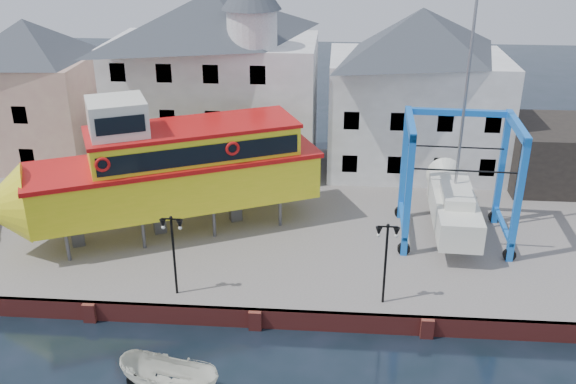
{
  "coord_description": "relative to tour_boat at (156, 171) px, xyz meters",
  "views": [
    {
      "loc": [
        3.49,
        -24.9,
        18.38
      ],
      "look_at": [
        1.0,
        7.0,
        4.0
      ],
      "focal_mm": 40.0,
      "sensor_mm": 36.0,
      "label": 1
    }
  ],
  "objects": [
    {
      "name": "quay_wall",
      "position": [
        6.44,
        -7.36,
        -4.32
      ],
      "size": [
        44.0,
        0.47,
        1.0
      ],
      "color": "maroon",
      "rests_on": "ground"
    },
    {
      "name": "travel_lift",
      "position": [
        16.72,
        1.42,
        -1.59
      ],
      "size": [
        6.43,
        8.94,
        13.38
      ],
      "rotation": [
        0.0,
        0.0,
        -0.04
      ],
      "color": "blue",
      "rests_on": "hardstanding"
    },
    {
      "name": "ground",
      "position": [
        6.44,
        -7.47,
        -4.82
      ],
      "size": [
        140.0,
        140.0,
        0.0
      ],
      "primitive_type": "plane",
      "color": "black",
      "rests_on": "ground"
    },
    {
      "name": "building_white_right",
      "position": [
        15.44,
        11.53,
        1.78
      ],
      "size": [
        12.0,
        8.0,
        11.2
      ],
      "color": "silver",
      "rests_on": "hardstanding"
    },
    {
      "name": "tour_boat",
      "position": [
        0.0,
        0.0,
        0.0
      ],
      "size": [
        18.75,
        11.74,
        8.1
      ],
      "rotation": [
        0.0,
        0.0,
        0.43
      ],
      "color": "#59595E",
      "rests_on": "hardstanding"
    },
    {
      "name": "building_pink",
      "position": [
        -11.56,
        10.53,
        1.33
      ],
      "size": [
        8.0,
        7.0,
        10.3
      ],
      "color": "tan",
      "rests_on": "hardstanding"
    },
    {
      "name": "lamp_post_left",
      "position": [
        2.44,
        -6.27,
        -0.65
      ],
      "size": [
        1.12,
        0.32,
        4.2
      ],
      "color": "black",
      "rests_on": "hardstanding"
    },
    {
      "name": "lamp_post_right",
      "position": [
        12.44,
        -6.27,
        -0.65
      ],
      "size": [
        1.12,
        0.32,
        4.2
      ],
      "color": "black",
      "rests_on": "hardstanding"
    },
    {
      "name": "shed_dark",
      "position": [
        25.44,
        9.53,
        -1.82
      ],
      "size": [
        8.0,
        7.0,
        4.0
      ],
      "primitive_type": "cube",
      "color": "black",
      "rests_on": "hardstanding"
    },
    {
      "name": "building_white_main",
      "position": [
        1.57,
        10.93,
        2.52
      ],
      "size": [
        14.0,
        8.3,
        14.0
      ],
      "color": "silver",
      "rests_on": "hardstanding"
    },
    {
      "name": "hardstanding",
      "position": [
        6.44,
        3.53,
        -4.32
      ],
      "size": [
        44.0,
        22.0,
        1.0
      ],
      "primitive_type": "cube",
      "color": "slate",
      "rests_on": "ground"
    }
  ]
}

